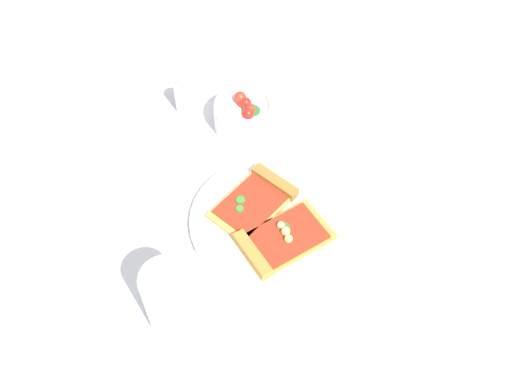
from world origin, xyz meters
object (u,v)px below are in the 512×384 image
pizza_slice_far (257,200)px  pepper_shaker (182,95)px  soda_glass (171,302)px  pizza_slice_near (279,241)px  salad_bowl (244,114)px  plate (269,221)px  paper_napkin (421,272)px

pizza_slice_far → pepper_shaker: bearing=128.5°
soda_glass → pizza_slice_far: bearing=66.2°
pizza_slice_near → soda_glass: (-0.14, -0.14, 0.04)m
pizza_slice_far → salad_bowl: bearing=104.7°
pizza_slice_near → pizza_slice_far: 0.09m
plate → paper_napkin: 0.26m
pizza_slice_near → pizza_slice_far: (-0.04, 0.08, -0.00)m
salad_bowl → soda_glass: 0.41m
salad_bowl → paper_napkin: size_ratio=0.72×
pizza_slice_far → soda_glass: size_ratio=1.24×
paper_napkin → salad_bowl: bearing=139.2°
pizza_slice_far → pepper_shaker: 0.27m
plate → salad_bowl: (-0.07, 0.21, 0.03)m
salad_bowl → paper_napkin: (0.32, -0.28, -0.03)m
pizza_slice_far → pepper_shaker: pepper_shaker is taller
plate → pizza_slice_far: 0.04m
pizza_slice_near → paper_napkin: 0.23m
plate → paper_napkin: plate is taller
pepper_shaker → pizza_slice_near: bearing=-53.6°
pizza_slice_near → pizza_slice_far: bearing=120.0°
paper_napkin → pepper_shaker: 0.54m
paper_napkin → pizza_slice_far: bearing=160.8°
plate → pizza_slice_near: bearing=-65.2°
pizza_slice_near → pepper_shaker: (-0.21, 0.29, 0.02)m
plate → pizza_slice_near: size_ratio=1.57×
plate → pizza_slice_far: pizza_slice_far is taller
plate → pizza_slice_near: pizza_slice_near is taller
pizza_slice_far → salad_bowl: size_ratio=1.50×
pepper_shaker → paper_napkin: bearing=-34.8°
salad_bowl → pepper_shaker: 0.12m
salad_bowl → pepper_shaker: size_ratio=1.40×
paper_napkin → pepper_shaker: bearing=145.2°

